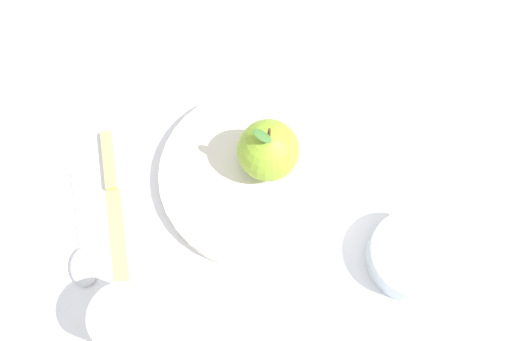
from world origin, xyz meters
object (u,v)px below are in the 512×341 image
Objects in this scene: spoon at (83,254)px; dinner_plate at (256,173)px; cup at (128,320)px; apple at (268,150)px; knife at (113,196)px; side_bowl at (413,256)px.

dinner_plate is at bearing 168.32° from spoon.
cup is at bearing 92.11° from spoon.
cup is (0.22, 0.06, 0.03)m from dinner_plate.
apple is 0.43× the size of knife.
knife is 0.08m from spoon.
dinner_plate is 2.39× the size of side_bowl.
cup is at bearing 13.97° from apple.
side_bowl is 0.39m from spoon.
dinner_plate is 0.18m from knife.
side_bowl is at bearing 140.85° from spoon.
apple is at bearing -166.03° from cup.
apple is 0.88× the size of side_bowl.
apple reaches higher than spoon.
apple reaches higher than dinner_plate.
cup is (0.24, 0.06, -0.02)m from apple.
knife is (0.23, -0.29, -0.02)m from side_bowl.
apple is 0.21m from side_bowl.
knife is (-0.06, -0.15, -0.04)m from cup.
apple is 0.25m from spoon.
spoon is at bearing 32.44° from knife.
apple reaches higher than cup.
spoon is (0.30, -0.25, -0.02)m from side_bowl.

